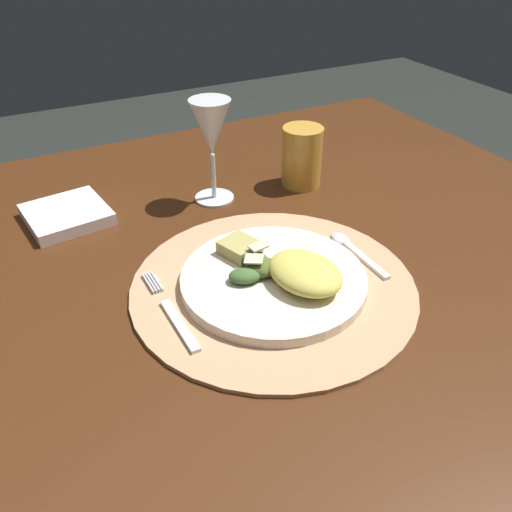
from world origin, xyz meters
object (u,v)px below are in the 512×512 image
Objects in this scene: fork at (172,313)px; spoon at (351,247)px; dining_table at (235,327)px; amber_tumbler at (302,157)px; napkin at (67,215)px; wine_glass at (211,132)px; dinner_plate at (273,279)px.

fork is 0.28m from spoon.
spoon reaches higher than dining_table.
napkin is at bearing 171.20° from amber_tumbler.
napkin is 0.70× the size of wine_glass.
fork is at bearing -143.06° from dining_table.
dining_table is 0.22m from fork.
dinner_plate is 1.42× the size of wine_glass.
spoon is (0.15, -0.08, 0.15)m from dining_table.
dinner_plate reaches higher than spoon.
fork is at bearing -123.14° from wine_glass.
dinner_plate is 2.03× the size of napkin.
dining_table is 0.32m from napkin.
dining_table is at bearing 36.94° from fork.
dinner_plate is at bearing -83.01° from dining_table.
wine_glass is (-0.11, 0.24, 0.11)m from spoon.
fork is at bearing -77.43° from napkin.
dining_table is at bearing -104.30° from wine_glass.
dining_table is at bearing 96.99° from dinner_plate.
wine_glass is at bearing 114.70° from spoon.
spoon reaches higher than fork.
fork is at bearing -176.03° from spoon.
wine_glass is at bearing 83.56° from dinner_plate.
napkin is at bearing 102.57° from fork.
fork is 0.33m from wine_glass.
dinner_plate is at bearing -1.06° from fork.
wine_glass is (0.04, 0.16, 0.27)m from dining_table.
napkin is at bearing 169.75° from wine_glass.
napkin is (-0.35, 0.28, 0.00)m from spoon.
dinner_plate is 0.31m from amber_tumbler.
amber_tumbler is at bearing -6.64° from wine_glass.
napkin reaches higher than spoon.
dinner_plate is 0.37m from napkin.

